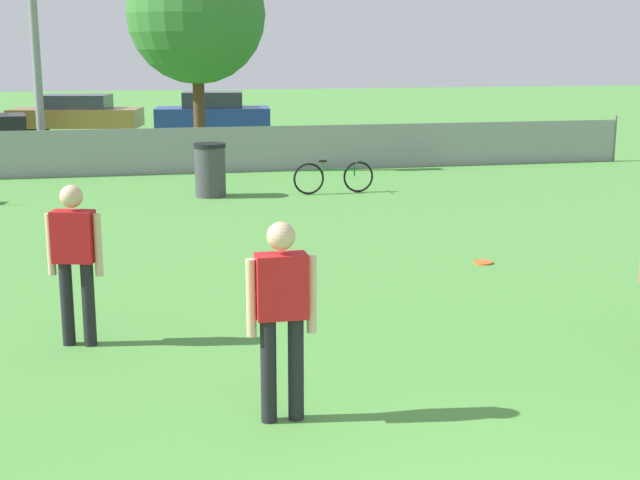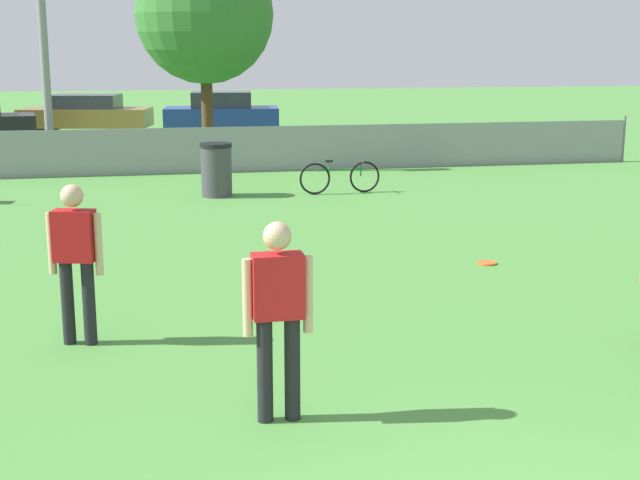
{
  "view_description": "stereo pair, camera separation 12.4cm",
  "coord_description": "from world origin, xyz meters",
  "px_view_note": "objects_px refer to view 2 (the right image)",
  "views": [
    {
      "loc": [
        -2.01,
        -3.57,
        3.02
      ],
      "look_at": [
        -0.12,
        5.22,
        1.05
      ],
      "focal_mm": 50.0,
      "sensor_mm": 36.0,
      "label": 1
    },
    {
      "loc": [
        -1.89,
        -3.6,
        3.02
      ],
      "look_at": [
        -0.12,
        5.22,
        1.05
      ],
      "focal_mm": 50.0,
      "sensor_mm": 36.0,
      "label": 2
    }
  ],
  "objects_px": {
    "bicycle_sideline": "(340,177)",
    "parked_car_tan": "(86,114)",
    "player_defender_red": "(278,306)",
    "trash_bin": "(216,170)",
    "player_thrower_red": "(75,252)",
    "parked_car_blue": "(222,114)",
    "frisbee_disc": "(487,263)",
    "tree_near_pole": "(205,14)"
  },
  "relations": [
    {
      "from": "bicycle_sideline",
      "to": "parked_car_tan",
      "type": "xyz_separation_m",
      "value": [
        -5.91,
        14.75,
        0.33
      ]
    },
    {
      "from": "player_defender_red",
      "to": "trash_bin",
      "type": "relative_size",
      "value": 1.53
    },
    {
      "from": "player_thrower_red",
      "to": "bicycle_sideline",
      "type": "height_order",
      "value": "player_thrower_red"
    },
    {
      "from": "trash_bin",
      "to": "parked_car_tan",
      "type": "height_order",
      "value": "parked_car_tan"
    },
    {
      "from": "parked_car_blue",
      "to": "player_thrower_red",
      "type": "bearing_deg",
      "value": -92.39
    },
    {
      "from": "player_thrower_red",
      "to": "parked_car_blue",
      "type": "xyz_separation_m",
      "value": [
        3.51,
        22.34,
        -0.27
      ]
    },
    {
      "from": "player_defender_red",
      "to": "parked_car_blue",
      "type": "bearing_deg",
      "value": 86.11
    },
    {
      "from": "trash_bin",
      "to": "parked_car_tan",
      "type": "distance_m",
      "value": 14.99
    },
    {
      "from": "frisbee_disc",
      "to": "parked_car_blue",
      "type": "height_order",
      "value": "parked_car_blue"
    },
    {
      "from": "player_defender_red",
      "to": "trash_bin",
      "type": "xyz_separation_m",
      "value": [
        0.46,
        11.3,
        -0.42
      ]
    },
    {
      "from": "trash_bin",
      "to": "tree_near_pole",
      "type": "bearing_deg",
      "value": 87.11
    },
    {
      "from": "tree_near_pole",
      "to": "parked_car_blue",
      "type": "height_order",
      "value": "tree_near_pole"
    },
    {
      "from": "parked_car_blue",
      "to": "frisbee_disc",
      "type": "bearing_deg",
      "value": -77.98
    },
    {
      "from": "bicycle_sideline",
      "to": "trash_bin",
      "type": "relative_size",
      "value": 1.59
    },
    {
      "from": "bicycle_sideline",
      "to": "parked_car_tan",
      "type": "distance_m",
      "value": 15.9
    },
    {
      "from": "bicycle_sideline",
      "to": "parked_car_tan",
      "type": "bearing_deg",
      "value": 108.64
    },
    {
      "from": "player_defender_red",
      "to": "parked_car_blue",
      "type": "xyz_separation_m",
      "value": [
        1.79,
        24.64,
        -0.27
      ]
    },
    {
      "from": "bicycle_sideline",
      "to": "parked_car_blue",
      "type": "xyz_separation_m",
      "value": [
        -1.23,
        13.49,
        0.36
      ]
    },
    {
      "from": "player_thrower_red",
      "to": "bicycle_sideline",
      "type": "distance_m",
      "value": 10.06
    },
    {
      "from": "tree_near_pole",
      "to": "player_defender_red",
      "type": "relative_size",
      "value": 3.44
    },
    {
      "from": "player_thrower_red",
      "to": "bicycle_sideline",
      "type": "xyz_separation_m",
      "value": [
        4.73,
        8.85,
        -0.63
      ]
    },
    {
      "from": "player_defender_red",
      "to": "player_thrower_red",
      "type": "bearing_deg",
      "value": 127.05
    },
    {
      "from": "player_thrower_red",
      "to": "frisbee_disc",
      "type": "xyz_separation_m",
      "value": [
        5.42,
        2.43,
        -0.96
      ]
    },
    {
      "from": "player_defender_red",
      "to": "trash_bin",
      "type": "distance_m",
      "value": 11.32
    },
    {
      "from": "tree_near_pole",
      "to": "player_thrower_red",
      "type": "relative_size",
      "value": 3.44
    },
    {
      "from": "player_thrower_red",
      "to": "parked_car_tan",
      "type": "distance_m",
      "value": 23.64
    },
    {
      "from": "player_defender_red",
      "to": "bicycle_sideline",
      "type": "relative_size",
      "value": 0.96
    },
    {
      "from": "bicycle_sideline",
      "to": "parked_car_blue",
      "type": "height_order",
      "value": "parked_car_blue"
    },
    {
      "from": "bicycle_sideline",
      "to": "parked_car_blue",
      "type": "distance_m",
      "value": 13.55
    },
    {
      "from": "player_thrower_red",
      "to": "trash_bin",
      "type": "distance_m",
      "value": 9.27
    },
    {
      "from": "tree_near_pole",
      "to": "trash_bin",
      "type": "relative_size",
      "value": 5.27
    },
    {
      "from": "frisbee_disc",
      "to": "trash_bin",
      "type": "relative_size",
      "value": 0.25
    },
    {
      "from": "frisbee_disc",
      "to": "parked_car_blue",
      "type": "xyz_separation_m",
      "value": [
        -1.91,
        19.91,
        0.69
      ]
    },
    {
      "from": "bicycle_sideline",
      "to": "frisbee_disc",
      "type": "bearing_deg",
      "value": -87.07
    },
    {
      "from": "player_thrower_red",
      "to": "player_defender_red",
      "type": "bearing_deg",
      "value": -36.33
    },
    {
      "from": "player_thrower_red",
      "to": "parked_car_tan",
      "type": "bearing_deg",
      "value": 109.73
    },
    {
      "from": "parked_car_tan",
      "to": "tree_near_pole",
      "type": "bearing_deg",
      "value": -53.01
    },
    {
      "from": "player_defender_red",
      "to": "frisbee_disc",
      "type": "height_order",
      "value": "player_defender_red"
    },
    {
      "from": "frisbee_disc",
      "to": "bicycle_sideline",
      "type": "relative_size",
      "value": 0.16
    },
    {
      "from": "bicycle_sideline",
      "to": "player_thrower_red",
      "type": "bearing_deg",
      "value": -121.32
    },
    {
      "from": "tree_near_pole",
      "to": "bicycle_sideline",
      "type": "bearing_deg",
      "value": -72.46
    },
    {
      "from": "tree_near_pole",
      "to": "parked_car_tan",
      "type": "bearing_deg",
      "value": 115.47
    }
  ]
}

